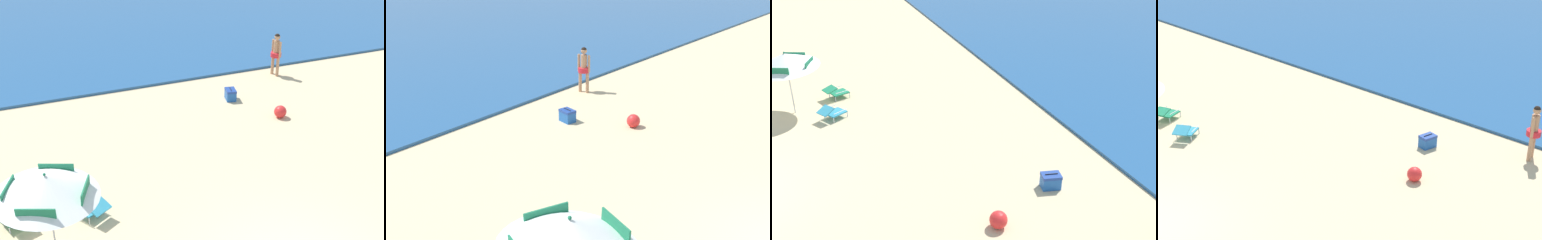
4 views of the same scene
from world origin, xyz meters
TOP-DOWN VIEW (x-y plane):
  - lounge_chair_under_umbrella at (-5.17, 3.80)m, footprint 0.79×0.98m
  - lounge_chair_beside_umbrella at (-3.45, 3.47)m, footprint 0.90×1.02m
  - person_standing_near_shore at (5.33, 9.72)m, footprint 0.42×0.51m
  - cooler_box at (2.62, 8.26)m, footprint 0.45×0.56m
  - beach_ball at (3.53, 6.34)m, footprint 0.42×0.42m

SIDE VIEW (x-z plane):
  - cooler_box at x=2.62m, z-range -0.01..0.42m
  - beach_ball at x=3.53m, z-range 0.00..0.42m
  - lounge_chair_beside_umbrella at x=-3.45m, z-range 0.02..0.53m
  - lounge_chair_under_umbrella at x=-5.17m, z-range 0.03..0.53m
  - person_standing_near_shore at x=5.33m, z-range 0.14..1.86m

